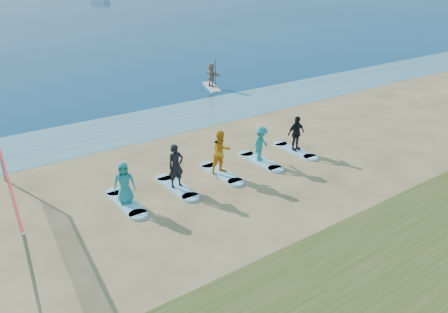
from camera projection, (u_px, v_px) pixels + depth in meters
ground at (280, 190)px, 17.50m from camera, size 600.00×600.00×0.00m
shallow_water at (156, 122)px, 25.30m from camera, size 600.00×600.00×0.00m
volleyball_net at (8, 181)px, 13.95m from camera, size 1.02×9.04×2.50m
paddleboard at (212, 87)px, 32.52m from camera, size 1.71×3.05×0.12m
paddleboarder at (211, 75)px, 32.16m from camera, size 0.54×1.61×1.73m
boat_offshore_b at (100, 2)px, 117.90m from camera, size 3.75×5.83×1.40m
surfboard_0 at (126, 203)px, 16.43m from camera, size 0.70×2.20×0.09m
student_0 at (124, 183)px, 16.10m from camera, size 0.92×0.78×1.61m
surfboard_1 at (177, 187)px, 17.62m from camera, size 0.70×2.20×0.09m
student_1 at (176, 166)px, 17.25m from camera, size 0.67×0.45×1.80m
surfboard_2 at (221, 173)px, 18.81m from camera, size 0.70×2.20×0.09m
student_2 at (221, 152)px, 18.42m from camera, size 0.94×0.74×1.90m
surfboard_3 at (260, 161)px, 20.00m from camera, size 0.70×2.20×0.09m
student_3 at (261, 144)px, 19.66m from camera, size 1.20×0.94×1.63m
surfboard_4 at (295, 150)px, 21.19m from camera, size 0.70×2.20×0.09m
student_4 at (296, 133)px, 20.84m from camera, size 1.01×0.46×1.69m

